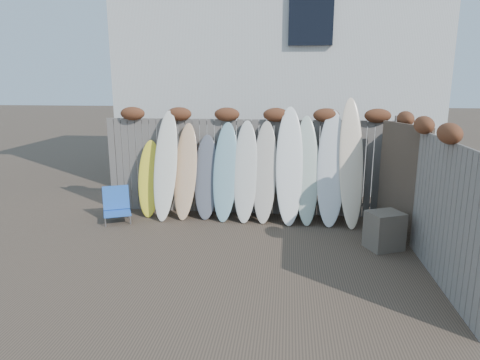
# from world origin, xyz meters

# --- Properties ---
(ground) EXTENTS (80.00, 80.00, 0.00)m
(ground) POSITION_xyz_m (0.00, 0.00, 0.00)
(ground) COLOR #493A2D
(back_fence) EXTENTS (6.05, 0.28, 2.24)m
(back_fence) POSITION_xyz_m (0.06, 2.39, 1.18)
(back_fence) COLOR slate
(back_fence) RESTS_ON ground
(right_fence) EXTENTS (0.28, 4.40, 2.24)m
(right_fence) POSITION_xyz_m (2.99, 0.25, 1.14)
(right_fence) COLOR slate
(right_fence) RESTS_ON ground
(house) EXTENTS (8.50, 5.50, 6.33)m
(house) POSITION_xyz_m (0.50, 6.50, 3.20)
(house) COLOR silver
(house) RESTS_ON ground
(beach_chair) EXTENTS (0.70, 0.72, 0.69)m
(beach_chair) POSITION_xyz_m (-2.55, 1.58, 0.32)
(beach_chair) COLOR blue
(beach_chair) RESTS_ON ground
(wooden_crate) EXTENTS (0.69, 0.64, 0.64)m
(wooden_crate) POSITION_xyz_m (2.51, 0.66, 0.32)
(wooden_crate) COLOR brown
(wooden_crate) RESTS_ON ground
(lattice_panel) EXTENTS (0.52, 1.31, 2.05)m
(lattice_panel) POSITION_xyz_m (2.87, 1.22, 1.03)
(lattice_panel) COLOR #493E2C
(lattice_panel) RESTS_ON ground
(surfboard_0) EXTENTS (0.50, 0.59, 1.56)m
(surfboard_0) POSITION_xyz_m (-2.00, 2.05, 0.78)
(surfboard_0) COLOR yellow
(surfboard_0) RESTS_ON ground
(surfboard_1) EXTENTS (0.53, 0.80, 2.19)m
(surfboard_1) POSITION_xyz_m (-1.61, 1.93, 1.09)
(surfboard_1) COLOR white
(surfboard_1) RESTS_ON ground
(surfboard_2) EXTENTS (0.52, 0.72, 1.93)m
(surfboard_2) POSITION_xyz_m (-1.21, 2.00, 0.97)
(surfboard_2) COLOR #FB9976
(surfboard_2) RESTS_ON ground
(surfboard_3) EXTENTS (0.52, 0.63, 1.70)m
(surfboard_3) POSITION_xyz_m (-0.79, 2.05, 0.85)
(surfboard_3) COLOR #585A64
(surfboard_3) RESTS_ON ground
(surfboard_4) EXTENTS (0.54, 0.73, 1.96)m
(surfboard_4) POSITION_xyz_m (-0.39, 1.99, 0.98)
(surfboard_4) COLOR #81B0BC
(surfboard_4) RESTS_ON ground
(surfboard_5) EXTENTS (0.49, 0.71, 2.00)m
(surfboard_5) POSITION_xyz_m (0.02, 1.97, 1.00)
(surfboard_5) COLOR silver
(surfboard_5) RESTS_ON ground
(surfboard_6) EXTENTS (0.50, 0.73, 1.99)m
(surfboard_6) POSITION_xyz_m (0.41, 1.98, 1.00)
(surfboard_6) COLOR beige
(surfboard_6) RESTS_ON ground
(surfboard_7) EXTENTS (0.56, 0.82, 2.28)m
(surfboard_7) POSITION_xyz_m (0.90, 1.95, 1.14)
(surfboard_7) COLOR white
(surfboard_7) RESTS_ON ground
(surfboard_8) EXTENTS (0.50, 0.77, 2.11)m
(surfboard_8) POSITION_xyz_m (1.24, 1.96, 1.05)
(surfboard_8) COLOR beige
(surfboard_8) RESTS_ON ground
(surfboard_9) EXTENTS (0.60, 0.82, 2.22)m
(surfboard_9) POSITION_xyz_m (1.71, 1.95, 1.11)
(surfboard_9) COLOR silver
(surfboard_9) RESTS_ON ground
(surfboard_10) EXTENTS (0.51, 0.89, 2.46)m
(surfboard_10) POSITION_xyz_m (2.08, 1.91, 1.23)
(surfboard_10) COLOR #FBDDB9
(surfboard_10) RESTS_ON ground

